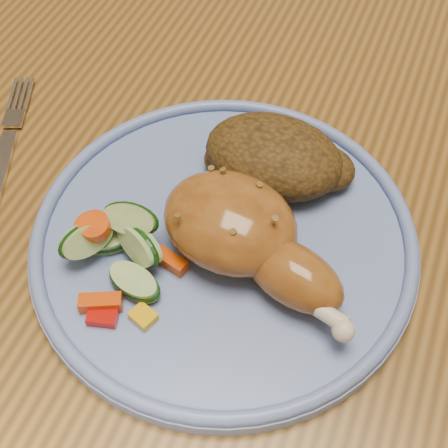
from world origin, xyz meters
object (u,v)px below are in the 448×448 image
Objects in this scene: plate at (224,241)px; fork at (3,158)px; dining_table at (292,251)px; chair_far at (401,18)px.

plate reaches higher than fork.
dining_table is 0.65m from chair_far.
chair_far reaches higher than fork.
dining_table is 0.26m from fork.
dining_table is 9.42× the size of fork.
plate is 1.87× the size of fork.
dining_table is at bearing 13.96° from fork.
plate is 0.20m from fork.
fork is at bearing -108.94° from chair_far.
plate is (-0.04, -0.69, 0.26)m from chair_far.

